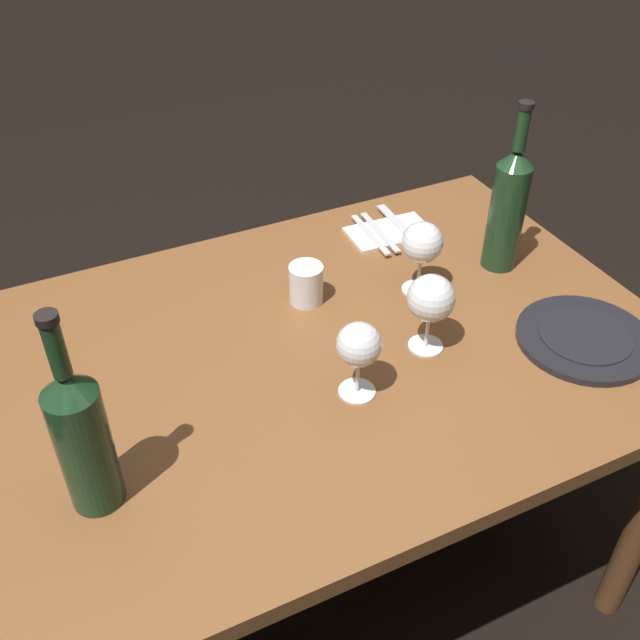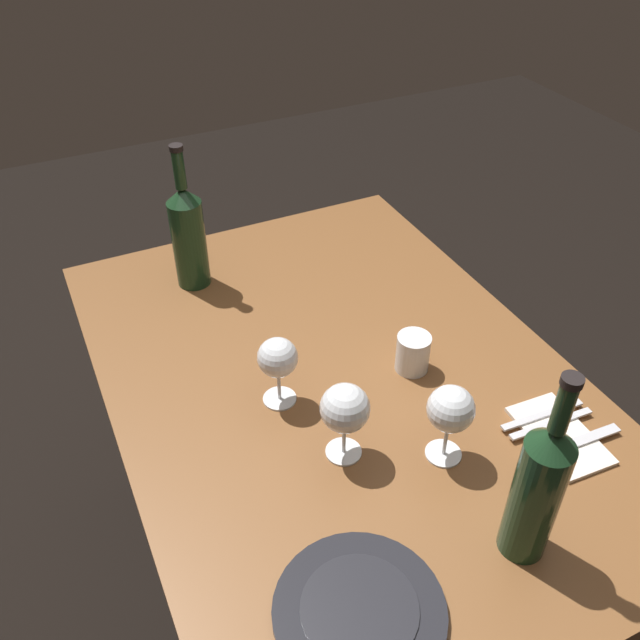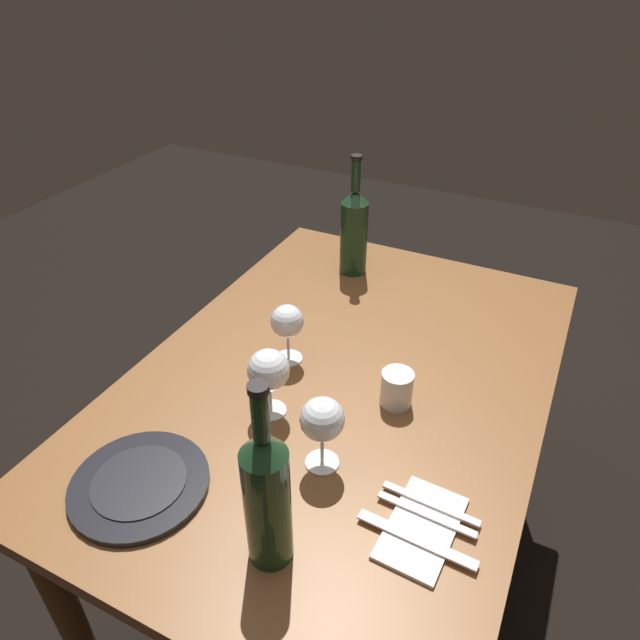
{
  "view_description": "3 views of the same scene",
  "coord_description": "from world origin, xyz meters",
  "px_view_note": "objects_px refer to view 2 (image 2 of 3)",
  "views": [
    {
      "loc": [
        -0.46,
        -0.94,
        1.64
      ],
      "look_at": [
        -0.0,
        0.0,
        0.8
      ],
      "focal_mm": 41.2,
      "sensor_mm": 36.0,
      "label": 1
    },
    {
      "loc": [
        0.89,
        -0.47,
        1.69
      ],
      "look_at": [
        -0.07,
        -0.01,
        0.85
      ],
      "focal_mm": 38.1,
      "sensor_mm": 36.0,
      "label": 2
    },
    {
      "loc": [
        0.93,
        0.4,
        1.6
      ],
      "look_at": [
        -0.05,
        -0.08,
        0.84
      ],
      "focal_mm": 32.25,
      "sensor_mm": 36.0,
      "label": 3
    }
  ],
  "objects_px": {
    "water_tumbler": "(413,354)",
    "wine_bottle": "(188,234)",
    "fork_inner": "(551,424)",
    "dinner_plate": "(359,611)",
    "wine_bottle_second": "(538,489)",
    "table_knife": "(571,444)",
    "folded_napkin": "(559,435)",
    "fork_outer": "(542,415)",
    "wine_glass_left": "(345,409)",
    "wine_glass_centre": "(451,410)",
    "wine_glass_right": "(277,358)"
  },
  "relations": [
    {
      "from": "wine_bottle",
      "to": "table_knife",
      "type": "bearing_deg",
      "value": 30.02
    },
    {
      "from": "fork_outer",
      "to": "table_knife",
      "type": "height_order",
      "value": "same"
    },
    {
      "from": "wine_glass_left",
      "to": "table_knife",
      "type": "relative_size",
      "value": 0.75
    },
    {
      "from": "wine_glass_right",
      "to": "wine_bottle",
      "type": "height_order",
      "value": "wine_bottle"
    },
    {
      "from": "wine_bottle_second",
      "to": "table_knife",
      "type": "height_order",
      "value": "wine_bottle_second"
    },
    {
      "from": "fork_inner",
      "to": "table_knife",
      "type": "bearing_deg",
      "value": 0.0
    },
    {
      "from": "folded_napkin",
      "to": "fork_outer",
      "type": "relative_size",
      "value": 1.08
    },
    {
      "from": "wine_glass_left",
      "to": "wine_bottle",
      "type": "distance_m",
      "value": 0.64
    },
    {
      "from": "wine_bottle",
      "to": "fork_inner",
      "type": "relative_size",
      "value": 1.95
    },
    {
      "from": "dinner_plate",
      "to": "fork_inner",
      "type": "height_order",
      "value": "dinner_plate"
    },
    {
      "from": "folded_napkin",
      "to": "fork_outer",
      "type": "bearing_deg",
      "value": 180.0
    },
    {
      "from": "water_tumbler",
      "to": "fork_inner",
      "type": "xyz_separation_m",
      "value": [
        0.25,
        0.15,
        -0.03
      ]
    },
    {
      "from": "wine_glass_left",
      "to": "wine_bottle_second",
      "type": "bearing_deg",
      "value": 30.14
    },
    {
      "from": "wine_glass_centre",
      "to": "fork_outer",
      "type": "distance_m",
      "value": 0.24
    },
    {
      "from": "wine_glass_centre",
      "to": "water_tumbler",
      "type": "distance_m",
      "value": 0.24
    },
    {
      "from": "water_tumbler",
      "to": "wine_bottle",
      "type": "bearing_deg",
      "value": -147.39
    },
    {
      "from": "wine_glass_centre",
      "to": "water_tumbler",
      "type": "height_order",
      "value": "wine_glass_centre"
    },
    {
      "from": "dinner_plate",
      "to": "fork_outer",
      "type": "xyz_separation_m",
      "value": [
        -0.19,
        0.49,
        0.0
      ]
    },
    {
      "from": "wine_glass_right",
      "to": "wine_glass_centre",
      "type": "height_order",
      "value": "wine_glass_centre"
    },
    {
      "from": "wine_glass_left",
      "to": "folded_napkin",
      "type": "xyz_separation_m",
      "value": [
        0.14,
        0.38,
        -0.11
      ]
    },
    {
      "from": "folded_napkin",
      "to": "fork_outer",
      "type": "xyz_separation_m",
      "value": [
        -0.05,
        0.0,
        0.01
      ]
    },
    {
      "from": "wine_bottle",
      "to": "wine_bottle_second",
      "type": "relative_size",
      "value": 0.96
    },
    {
      "from": "wine_glass_centre",
      "to": "wine_bottle",
      "type": "relative_size",
      "value": 0.45
    },
    {
      "from": "wine_bottle_second",
      "to": "water_tumbler",
      "type": "xyz_separation_m",
      "value": [
        -0.43,
        0.06,
        -0.1
      ]
    },
    {
      "from": "wine_glass_left",
      "to": "fork_outer",
      "type": "relative_size",
      "value": 0.88
    },
    {
      "from": "water_tumbler",
      "to": "folded_napkin",
      "type": "distance_m",
      "value": 0.32
    },
    {
      "from": "wine_bottle_second",
      "to": "fork_outer",
      "type": "distance_m",
      "value": 0.32
    },
    {
      "from": "table_knife",
      "to": "folded_napkin",
      "type": "bearing_deg",
      "value": 180.0
    },
    {
      "from": "wine_bottle",
      "to": "fork_outer",
      "type": "xyz_separation_m",
      "value": [
        0.72,
        0.46,
        -0.12
      ]
    },
    {
      "from": "wine_glass_left",
      "to": "fork_inner",
      "type": "relative_size",
      "value": 0.88
    },
    {
      "from": "fork_outer",
      "to": "wine_glass_left",
      "type": "bearing_deg",
      "value": -103.15
    },
    {
      "from": "fork_inner",
      "to": "dinner_plate",
      "type": "bearing_deg",
      "value": -71.38
    },
    {
      "from": "water_tumbler",
      "to": "fork_outer",
      "type": "distance_m",
      "value": 0.27
    },
    {
      "from": "wine_bottle_second",
      "to": "folded_napkin",
      "type": "distance_m",
      "value": 0.29
    },
    {
      "from": "wine_glass_right",
      "to": "wine_bottle",
      "type": "xyz_separation_m",
      "value": [
        -0.46,
        -0.03,
        0.03
      ]
    },
    {
      "from": "wine_glass_centre",
      "to": "wine_glass_right",
      "type": "bearing_deg",
      "value": -140.33
    },
    {
      "from": "wine_glass_centre",
      "to": "folded_napkin",
      "type": "bearing_deg",
      "value": 75.28
    },
    {
      "from": "wine_glass_centre",
      "to": "table_knife",
      "type": "height_order",
      "value": "wine_glass_centre"
    },
    {
      "from": "water_tumbler",
      "to": "fork_inner",
      "type": "relative_size",
      "value": 0.45
    },
    {
      "from": "dinner_plate",
      "to": "table_knife",
      "type": "height_order",
      "value": "dinner_plate"
    },
    {
      "from": "wine_bottle_second",
      "to": "wine_glass_left",
      "type": "bearing_deg",
      "value": -149.86
    },
    {
      "from": "wine_bottle",
      "to": "wine_bottle_second",
      "type": "xyz_separation_m",
      "value": [
        0.92,
        0.25,
        0.01
      ]
    },
    {
      "from": "wine_glass_centre",
      "to": "table_knife",
      "type": "relative_size",
      "value": 0.75
    },
    {
      "from": "wine_glass_right",
      "to": "wine_bottle_second",
      "type": "bearing_deg",
      "value": 25.36
    },
    {
      "from": "wine_bottle",
      "to": "dinner_plate",
      "type": "height_order",
      "value": "wine_bottle"
    },
    {
      "from": "wine_bottle",
      "to": "table_knife",
      "type": "xyz_separation_m",
      "value": [
        0.8,
        0.46,
        -0.12
      ]
    },
    {
      "from": "folded_napkin",
      "to": "wine_glass_left",
      "type": "bearing_deg",
      "value": -110.1
    },
    {
      "from": "wine_glass_centre",
      "to": "folded_napkin",
      "type": "relative_size",
      "value": 0.81
    },
    {
      "from": "wine_bottle",
      "to": "folded_napkin",
      "type": "distance_m",
      "value": 0.91
    },
    {
      "from": "wine_glass_centre",
      "to": "fork_outer",
      "type": "xyz_separation_m",
      "value": [
        0.01,
        0.22,
        -0.1
      ]
    }
  ]
}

